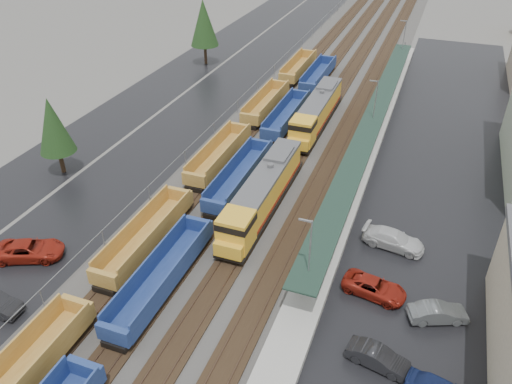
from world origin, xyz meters
TOP-DOWN VIEW (x-y plane):
  - ballast_strip at (0.00, 60.00)m, footprint 20.00×160.00m
  - trackbed at (-0.00, 60.00)m, footprint 14.60×160.00m
  - west_parking_lot at (-15.00, 60.00)m, footprint 10.00×160.00m
  - west_road at (-25.00, 60.00)m, footprint 9.00×160.00m
  - east_commuter_lot at (19.00, 50.00)m, footprint 16.00×100.00m
  - station_platform at (9.50, 50.01)m, footprint 3.00×80.00m
  - chainlink_fence at (-9.50, 58.44)m, footprint 0.08×160.04m
  - tree_west_near at (-22.00, 30.00)m, footprint 3.96×3.96m
  - tree_west_far at (-23.00, 70.00)m, footprint 4.84×4.84m
  - locomotive_lead at (2.00, 30.22)m, footprint 2.83×18.62m
  - locomotive_trail at (2.00, 51.22)m, footprint 2.83×18.62m
  - well_string_yellow at (-6.00, 29.77)m, footprint 2.72×94.91m
  - well_string_blue at (-2.00, 25.90)m, footprint 2.68×98.60m
  - parked_car_west_c at (-14.94, 16.65)m, footprint 4.83×6.52m
  - parked_car_east_a at (15.78, 15.86)m, footprint 2.36×4.64m
  - parked_car_east_b at (14.41, 22.74)m, footprint 3.24×5.48m
  - parked_car_east_c at (15.03, 29.47)m, footprint 3.05×5.86m
  - parked_car_east_e at (19.40, 21.64)m, footprint 3.14×4.73m

SIDE VIEW (x-z plane):
  - west_parking_lot at x=-15.00m, z-range 0.00..0.02m
  - west_road at x=-25.00m, z-range 0.00..0.02m
  - east_commuter_lot at x=19.00m, z-range 0.00..0.02m
  - ballast_strip at x=0.00m, z-range 0.00..0.08m
  - trackbed at x=0.00m, z-range 0.05..0.27m
  - parked_car_east_b at x=14.41m, z-range 0.00..1.43m
  - parked_car_east_a at x=15.78m, z-range 0.00..1.46m
  - station_platform at x=9.50m, z-range -3.27..4.73m
  - parked_car_east_e at x=19.40m, z-range 0.00..1.47m
  - parked_car_east_c at x=15.03m, z-range 0.00..1.62m
  - parked_car_west_c at x=-14.94m, z-range 0.00..1.65m
  - well_string_blue at x=-2.00m, z-range -0.01..2.37m
  - well_string_yellow at x=-6.00m, z-range -0.02..2.39m
  - chainlink_fence at x=-9.50m, z-range 0.60..2.62m
  - locomotive_lead at x=2.00m, z-range 0.16..4.38m
  - locomotive_trail at x=2.00m, z-range 0.16..4.38m
  - tree_west_near at x=-22.00m, z-range 1.32..10.32m
  - tree_west_far at x=-23.00m, z-range 1.62..12.62m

